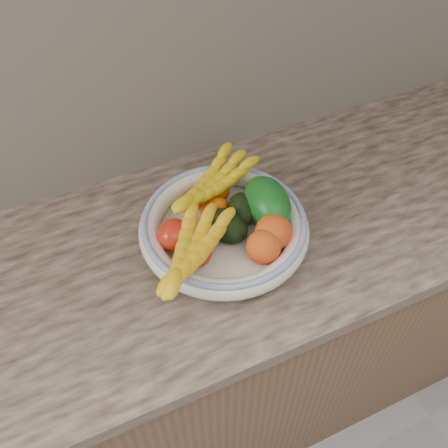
% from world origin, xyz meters
% --- Properties ---
extents(kitchen_counter, '(2.44, 0.66, 1.40)m').
position_xyz_m(kitchen_counter, '(0.00, 1.69, 0.46)').
color(kitchen_counter, brown).
rests_on(kitchen_counter, ground).
extents(fruit_bowl, '(0.39, 0.39, 0.08)m').
position_xyz_m(fruit_bowl, '(0.00, 1.66, 0.95)').
color(fruit_bowl, silver).
rests_on(fruit_bowl, kitchen_counter).
extents(clementine_back_left, '(0.05, 0.05, 0.05)m').
position_xyz_m(clementine_back_left, '(-0.03, 1.77, 0.95)').
color(clementine_back_left, '#FF6F05').
rests_on(clementine_back_left, fruit_bowl).
extents(clementine_back_right, '(0.05, 0.05, 0.05)m').
position_xyz_m(clementine_back_right, '(0.04, 1.77, 0.95)').
color(clementine_back_right, '#EA5F04').
rests_on(clementine_back_right, fruit_bowl).
extents(clementine_back_mid, '(0.06, 0.06, 0.04)m').
position_xyz_m(clementine_back_mid, '(-0.01, 1.71, 0.95)').
color(clementine_back_mid, '#FF5B05').
rests_on(clementine_back_mid, fruit_bowl).
extents(clementine_extra, '(0.06, 0.06, 0.05)m').
position_xyz_m(clementine_extra, '(0.01, 1.72, 0.95)').
color(clementine_extra, '#F26005').
rests_on(clementine_extra, fruit_bowl).
extents(tomato_left, '(0.10, 0.10, 0.07)m').
position_xyz_m(tomato_left, '(-0.11, 1.68, 0.96)').
color(tomato_left, red).
rests_on(tomato_left, fruit_bowl).
extents(tomato_near_left, '(0.08, 0.08, 0.06)m').
position_xyz_m(tomato_near_left, '(-0.09, 1.61, 0.96)').
color(tomato_near_left, red).
rests_on(tomato_near_left, fruit_bowl).
extents(avocado_center, '(0.12, 0.13, 0.08)m').
position_xyz_m(avocado_center, '(-0.00, 1.65, 0.96)').
color(avocado_center, black).
rests_on(avocado_center, fruit_bowl).
extents(avocado_right, '(0.09, 0.11, 0.06)m').
position_xyz_m(avocado_right, '(0.05, 1.68, 0.96)').
color(avocado_right, black).
rests_on(avocado_right, fruit_bowl).
extents(green_mango, '(0.13, 0.16, 0.13)m').
position_xyz_m(green_mango, '(0.11, 1.66, 0.98)').
color(green_mango, '#0F5116').
rests_on(green_mango, fruit_bowl).
extents(peach_front, '(0.09, 0.09, 0.08)m').
position_xyz_m(peach_front, '(0.05, 1.56, 0.97)').
color(peach_front, orange).
rests_on(peach_front, fruit_bowl).
extents(peach_right, '(0.09, 0.09, 0.08)m').
position_xyz_m(peach_right, '(0.09, 1.59, 0.97)').
color(peach_right, orange).
rests_on(peach_right, fruit_bowl).
extents(banana_bunch_back, '(0.29, 0.22, 0.08)m').
position_xyz_m(banana_bunch_back, '(0.01, 1.76, 0.99)').
color(banana_bunch_back, yellow).
rests_on(banana_bunch_back, fruit_bowl).
extents(banana_bunch_front, '(0.29, 0.30, 0.08)m').
position_xyz_m(banana_bunch_front, '(-0.10, 1.60, 0.98)').
color(banana_bunch_front, yellow).
rests_on(banana_bunch_front, fruit_bowl).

